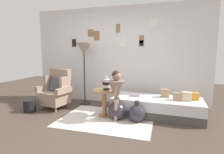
% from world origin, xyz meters
% --- Properties ---
extents(ground_plane, '(12.00, 12.00, 0.00)m').
position_xyz_m(ground_plane, '(0.00, 0.00, 0.00)').
color(ground_plane, '#4C3D33').
extents(gallery_wall, '(4.80, 0.12, 2.60)m').
position_xyz_m(gallery_wall, '(-0.00, 1.95, 1.30)').
color(gallery_wall, silver).
rests_on(gallery_wall, ground).
extents(rug, '(1.89, 1.42, 0.01)m').
position_xyz_m(rug, '(0.13, 0.62, 0.01)').
color(rug, silver).
rests_on(rug, ground).
extents(armchair, '(0.83, 0.68, 0.97)m').
position_xyz_m(armchair, '(-1.33, 1.02, 0.44)').
color(armchair, tan).
rests_on(armchair, ground).
extents(daybed, '(1.94, 0.90, 0.40)m').
position_xyz_m(daybed, '(1.11, 1.13, 0.20)').
color(daybed, '#4C4742').
rests_on(daybed, ground).
extents(pillow_head, '(0.17, 0.13, 0.15)m').
position_xyz_m(pillow_head, '(1.89, 1.20, 0.48)').
color(pillow_head, orange).
rests_on(pillow_head, daybed).
extents(pillow_mid, '(0.21, 0.13, 0.18)m').
position_xyz_m(pillow_mid, '(1.71, 1.08, 0.49)').
color(pillow_mid, beige).
rests_on(pillow_mid, daybed).
extents(pillow_back, '(0.17, 0.13, 0.16)m').
position_xyz_m(pillow_back, '(1.53, 1.07, 0.48)').
color(pillow_back, tan).
rests_on(pillow_back, daybed).
extents(pillow_extra, '(0.18, 0.13, 0.18)m').
position_xyz_m(pillow_extra, '(1.29, 1.26, 0.49)').
color(pillow_extra, tan).
rests_on(pillow_extra, daybed).
extents(side_table, '(0.53, 0.53, 0.59)m').
position_xyz_m(side_table, '(0.03, 0.77, 0.41)').
color(side_table, '#9E7042').
rests_on(side_table, ground).
extents(vase_striped, '(0.17, 0.17, 0.30)m').
position_xyz_m(vase_striped, '(0.08, 0.77, 0.71)').
color(vase_striped, black).
rests_on(vase_striped, side_table).
extents(floor_lamp, '(0.39, 0.39, 1.64)m').
position_xyz_m(floor_lamp, '(-0.80, 1.55, 1.42)').
color(floor_lamp, black).
rests_on(floor_lamp, ground).
extents(person_child, '(0.34, 0.34, 1.04)m').
position_xyz_m(person_child, '(0.35, 0.59, 0.65)').
color(person_child, '#A37A60').
rests_on(person_child, ground).
extents(book_on_daybed, '(0.24, 0.19, 0.03)m').
position_xyz_m(book_on_daybed, '(0.62, 1.17, 0.42)').
color(book_on_daybed, gray).
rests_on(book_on_daybed, daybed).
extents(demijohn_near, '(0.38, 0.38, 0.46)m').
position_xyz_m(demijohn_near, '(0.34, 0.68, 0.19)').
color(demijohn_near, '#332D38').
rests_on(demijohn_near, ground).
extents(demijohn_far, '(0.34, 0.34, 0.43)m').
position_xyz_m(demijohn_far, '(0.75, 0.67, 0.18)').
color(demijohn_far, '#332D38').
rests_on(demijohn_far, ground).
extents(magazine_basket, '(0.28, 0.28, 0.28)m').
position_xyz_m(magazine_basket, '(-1.76, 0.56, 0.14)').
color(magazine_basket, black).
rests_on(magazine_basket, ground).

